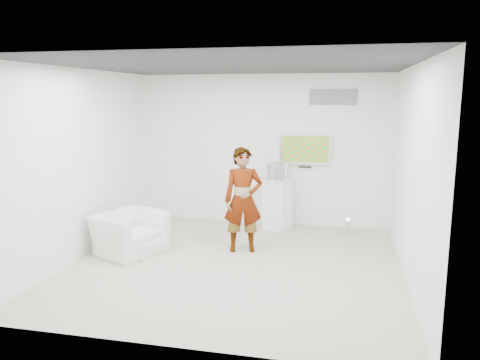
{
  "coord_description": "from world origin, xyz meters",
  "views": [
    {
      "loc": [
        1.56,
        -6.71,
        2.57
      ],
      "look_at": [
        -0.05,
        0.6,
        1.22
      ],
      "focal_mm": 35.0,
      "sensor_mm": 36.0,
      "label": 1
    }
  ],
  "objects_px": {
    "person": "(243,200)",
    "floor_uplight": "(348,226)",
    "pedestal": "(277,204)",
    "tv": "(305,149)",
    "armchair": "(130,233)"
  },
  "relations": [
    {
      "from": "pedestal",
      "to": "floor_uplight",
      "type": "relative_size",
      "value": 3.22
    },
    {
      "from": "person",
      "to": "armchair",
      "type": "xyz_separation_m",
      "value": [
        -1.81,
        -0.52,
        -0.54
      ]
    },
    {
      "from": "armchair",
      "to": "pedestal",
      "type": "xyz_separation_m",
      "value": [
        2.18,
        1.98,
        0.15
      ]
    },
    {
      "from": "tv",
      "to": "pedestal",
      "type": "distance_m",
      "value": 1.21
    },
    {
      "from": "person",
      "to": "floor_uplight",
      "type": "xyz_separation_m",
      "value": [
        1.73,
        1.34,
        -0.72
      ]
    },
    {
      "from": "armchair",
      "to": "person",
      "type": "bearing_deg",
      "value": -51.02
    },
    {
      "from": "person",
      "to": "floor_uplight",
      "type": "height_order",
      "value": "person"
    },
    {
      "from": "armchair",
      "to": "pedestal",
      "type": "relative_size",
      "value": 1.06
    },
    {
      "from": "tv",
      "to": "floor_uplight",
      "type": "bearing_deg",
      "value": -26.36
    },
    {
      "from": "armchair",
      "to": "floor_uplight",
      "type": "bearing_deg",
      "value": -39.36
    },
    {
      "from": "person",
      "to": "floor_uplight",
      "type": "bearing_deg",
      "value": 22.73
    },
    {
      "from": "tv",
      "to": "pedestal",
      "type": "relative_size",
      "value": 1.02
    },
    {
      "from": "person",
      "to": "pedestal",
      "type": "height_order",
      "value": "person"
    },
    {
      "from": "armchair",
      "to": "pedestal",
      "type": "bearing_deg",
      "value": -24.94
    },
    {
      "from": "armchair",
      "to": "pedestal",
      "type": "distance_m",
      "value": 2.95
    }
  ]
}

